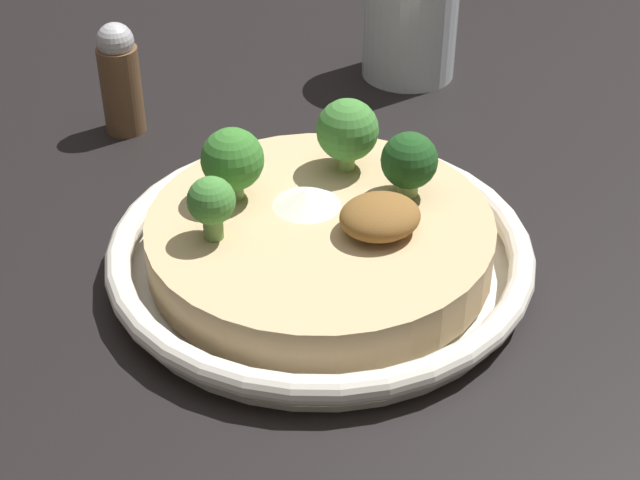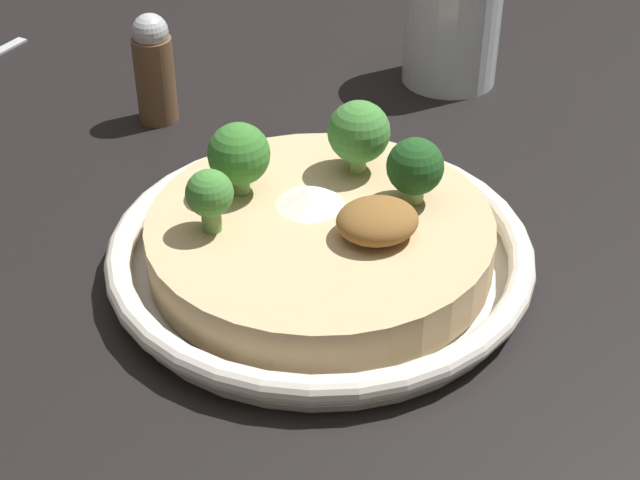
# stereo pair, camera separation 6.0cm
# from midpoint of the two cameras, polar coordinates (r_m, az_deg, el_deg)

# --- Properties ---
(ground_plane) EXTENTS (6.00, 6.00, 0.00)m
(ground_plane) POSITION_cam_midpoint_polar(r_m,az_deg,el_deg) (0.61, -2.80, -1.85)
(ground_plane) COLOR black
(risotto_bowl) EXTENTS (0.26, 0.26, 0.04)m
(risotto_bowl) POSITION_cam_midpoint_polar(r_m,az_deg,el_deg) (0.60, -2.84, -0.55)
(risotto_bowl) COLOR silver
(risotto_bowl) RESTS_ON ground_plane
(cheese_sprinkle) EXTENTS (0.04, 0.04, 0.01)m
(cheese_sprinkle) POSITION_cam_midpoint_polar(r_m,az_deg,el_deg) (0.60, -3.74, 2.39)
(cheese_sprinkle) COLOR white
(cheese_sprinkle) RESTS_ON risotto_bowl
(crispy_onion_garnish) EXTENTS (0.05, 0.04, 0.02)m
(crispy_onion_garnish) POSITION_cam_midpoint_polar(r_m,az_deg,el_deg) (0.57, 0.54, 1.27)
(crispy_onion_garnish) COLOR brown
(crispy_onion_garnish) RESTS_ON risotto_bowl
(broccoli_back_right) EXTENTS (0.04, 0.04, 0.05)m
(broccoli_back_right) POSITION_cam_midpoint_polar(r_m,az_deg,el_deg) (0.62, -1.15, 6.29)
(broccoli_back_right) COLOR #84A856
(broccoli_back_right) RESTS_ON risotto_bowl
(broccoli_left) EXTENTS (0.03, 0.03, 0.04)m
(broccoli_left) POSITION_cam_midpoint_polar(r_m,az_deg,el_deg) (0.57, -9.35, 2.04)
(broccoli_left) COLOR #668E47
(broccoli_left) RESTS_ON risotto_bowl
(broccoli_right) EXTENTS (0.04, 0.04, 0.04)m
(broccoli_right) POSITION_cam_midpoint_polar(r_m,az_deg,el_deg) (0.60, 2.24, 4.60)
(broccoli_right) COLOR #84A856
(broccoli_right) RESTS_ON risotto_bowl
(broccoli_back) EXTENTS (0.04, 0.04, 0.05)m
(broccoli_back) POSITION_cam_midpoint_polar(r_m,az_deg,el_deg) (0.60, -7.97, 4.52)
(broccoli_back) COLOR #668E47
(broccoli_back) RESTS_ON risotto_bowl
(drinking_glass) EXTENTS (0.08, 0.08, 0.11)m
(drinking_glass) POSITION_cam_midpoint_polar(r_m,az_deg,el_deg) (0.83, 3.19, 13.03)
(drinking_glass) COLOR silver
(drinking_glass) RESTS_ON ground_plane
(pepper_shaker) EXTENTS (0.03, 0.03, 0.09)m
(pepper_shaker) POSITION_cam_midpoint_polar(r_m,az_deg,el_deg) (0.76, -13.81, 9.07)
(pepper_shaker) COLOR brown
(pepper_shaker) RESTS_ON ground_plane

